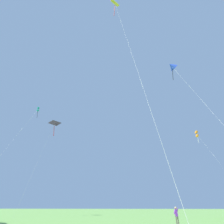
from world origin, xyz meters
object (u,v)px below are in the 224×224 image
at_px(kite_blue_delta, 172,66).
at_px(person_far_back, 176,214).
at_px(kite_black_large, 54,126).
at_px(kite_teal_box, 37,111).
at_px(kite_orange_box, 197,134).
at_px(kite_yellow_diamond, 116,8).

distance_m(kite_blue_delta, person_far_back, 19.27).
xyz_separation_m(kite_black_large, kite_teal_box, (-2.96, -3.23, 2.49)).
bearing_deg(person_far_back, kite_teal_box, 151.87).
distance_m(kite_orange_box, person_far_back, 31.84).
height_order(kite_black_large, kite_orange_box, kite_black_large).
xyz_separation_m(kite_orange_box, person_far_back, (-11.26, -24.97, -16.24)).
xyz_separation_m(kite_black_large, kite_yellow_diamond, (17.31, -21.41, 6.13)).
relative_size(kite_blue_delta, person_far_back, 13.66).
distance_m(kite_teal_box, kite_blue_delta, 29.67).
bearing_deg(kite_yellow_diamond, kite_blue_delta, 44.78).
relative_size(kite_teal_box, kite_yellow_diamond, 0.81).
bearing_deg(kite_teal_box, person_far_back, -28.13).
bearing_deg(kite_orange_box, kite_blue_delta, -110.55).
xyz_separation_m(kite_teal_box, kite_blue_delta, (27.56, -10.95, -0.66)).
distance_m(kite_black_large, kite_blue_delta, 28.46).
distance_m(kite_teal_box, person_far_back, 34.27).
height_order(kite_blue_delta, person_far_back, kite_blue_delta).
relative_size(kite_black_large, person_far_back, 13.15).
bearing_deg(kite_black_large, kite_orange_box, 14.37).
height_order(kite_teal_box, person_far_back, kite_teal_box).
height_order(kite_black_large, kite_yellow_diamond, kite_yellow_diamond).
xyz_separation_m(kite_teal_box, person_far_back, (24.80, -13.26, -19.59)).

